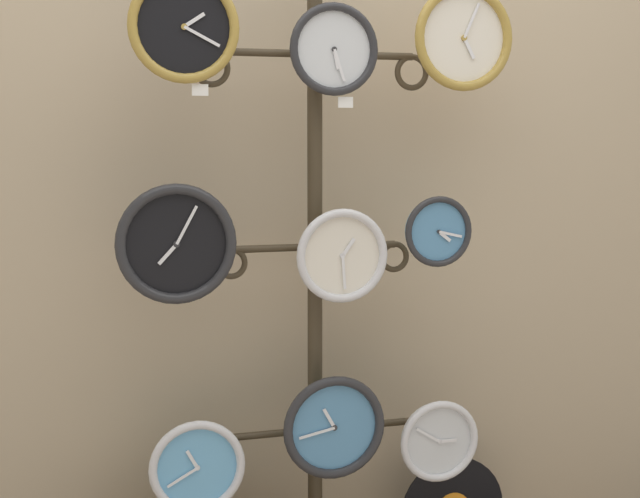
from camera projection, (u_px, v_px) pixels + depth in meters
shop_wall at (300, 104)px, 2.52m from camera, size 4.40×0.04×2.80m
display_stand at (315, 385)px, 2.46m from camera, size 0.78×0.37×1.80m
clock_top_left at (184, 27)px, 2.14m from camera, size 0.27×0.04×0.27m
clock_top_center at (333, 50)px, 2.28m from camera, size 0.24×0.04×0.24m
clock_top_right at (463, 38)px, 2.37m from camera, size 0.28×0.04×0.28m
clock_middle_left at (176, 244)px, 2.22m from camera, size 0.30×0.04×0.30m
clock_middle_center at (342, 256)px, 2.35m from camera, size 0.25×0.04×0.25m
clock_middle_right at (438, 231)px, 2.41m from camera, size 0.19×0.04×0.19m
clock_bottom_left at (197, 467)px, 2.31m from camera, size 0.25×0.04×0.25m
clock_bottom_center at (334, 427)px, 2.38m from camera, size 0.28×0.04×0.28m
clock_bottom_right at (439, 441)px, 2.46m from camera, size 0.23×0.04×0.23m
price_tag_upper at (200, 90)px, 2.17m from camera, size 0.04×0.00×0.03m
price_tag_mid at (346, 102)px, 2.30m from camera, size 0.04×0.00×0.03m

